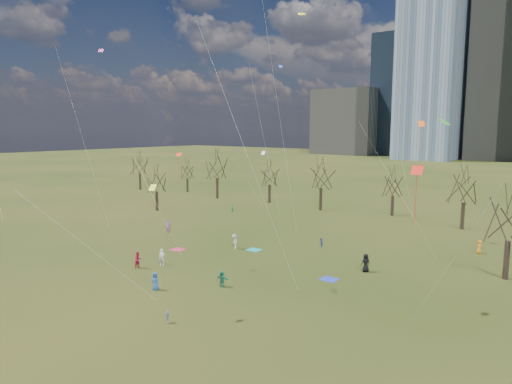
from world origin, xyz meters
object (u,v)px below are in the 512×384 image
Objects in this scene: blanket_navy at (329,279)px; person_1 at (162,257)px; blanket_crimson at (178,250)px; person_0 at (155,281)px; person_2 at (138,260)px; blanket_teal at (254,250)px.

person_1 is (-16.38, -6.88, 0.90)m from blanket_navy.
blanket_navy is at bearing 4.21° from blanket_crimson.
blanket_navy is at bearing 2.64° from person_1.
person_1 is (3.45, -5.42, 0.90)m from blanket_crimson.
blanket_navy is at bearing 43.39° from person_0.
person_0 is at bearing -111.51° from person_2.
person_2 is at bearing -152.78° from blanket_navy.
blanket_teal is 0.89× the size of person_2.
person_2 reaches higher than person_0.
blanket_teal is 14.11m from person_2.
blanket_teal is 11.67m from person_1.
person_1 reaches higher than person_2.
person_2 is at bearing -73.48° from blanket_crimson.
blanket_navy is at bearing -58.18° from person_2.
person_2 is (2.25, -7.58, 0.89)m from blanket_crimson.
person_0 is 7.52m from person_1.
blanket_navy is 0.97× the size of person_0.
blanket_teal and blanket_crimson have the same top height.
blanket_crimson is 13.89m from person_0.
blanket_navy is (12.41, -4.05, 0.00)m from blanket_teal.
person_0 is (-11.09, -12.22, 0.81)m from blanket_navy.
person_1 is at bearing -109.96° from blanket_teal.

